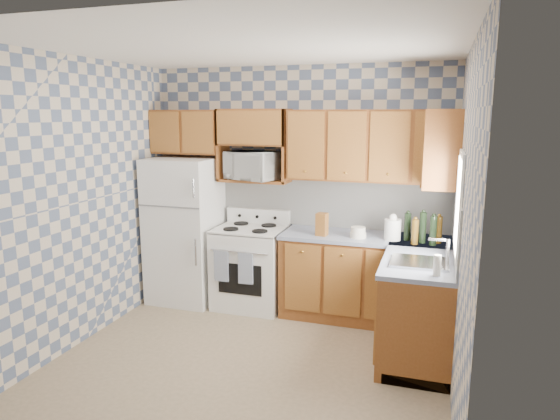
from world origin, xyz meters
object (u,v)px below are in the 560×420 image
at_px(refrigerator, 185,230).
at_px(microwave, 253,166).
at_px(electric_kettle, 393,230).
at_px(stove_body, 251,268).

bearing_deg(refrigerator, microwave, 9.35).
distance_m(refrigerator, electric_kettle, 2.38).
xyz_separation_m(refrigerator, microwave, (0.80, 0.13, 0.77)).
height_order(stove_body, electric_kettle, electric_kettle).
xyz_separation_m(stove_body, electric_kettle, (1.57, -0.07, 0.58)).
relative_size(stove_body, microwave, 1.58).
xyz_separation_m(microwave, electric_kettle, (1.57, -0.18, -0.58)).
xyz_separation_m(stove_body, microwave, (-0.00, 0.11, 1.16)).
height_order(microwave, electric_kettle, microwave).
distance_m(microwave, electric_kettle, 1.69).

